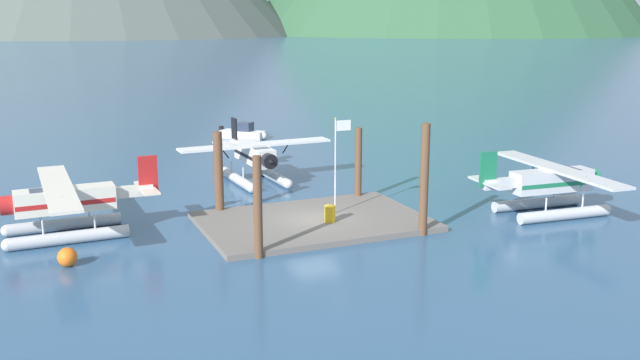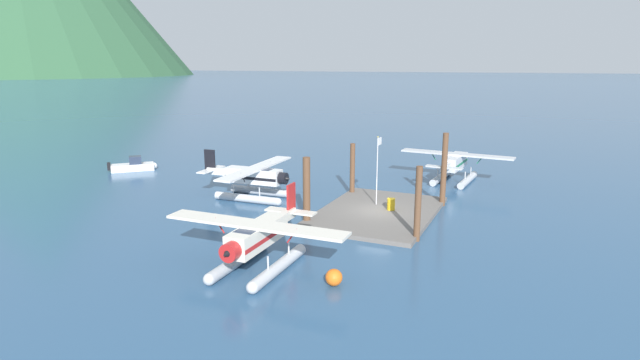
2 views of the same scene
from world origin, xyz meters
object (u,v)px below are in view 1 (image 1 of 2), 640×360
at_px(flagpole, 338,153).
at_px(seaplane_cream_port_fwd, 65,207).
at_px(seaplane_white_bow_centre, 255,159).
at_px(boat_white_open_north, 244,133).
at_px(seaplane_silver_stbd_aft, 552,187).
at_px(fuel_drum, 330,214).
at_px(mooring_buoy, 67,257).

relative_size(flagpole, seaplane_cream_port_fwd, 0.51).
bearing_deg(seaplane_white_bow_centre, seaplane_cream_port_fwd, -147.91).
relative_size(flagpole, boat_white_open_north, 1.32).
distance_m(seaplane_white_bow_centre, seaplane_cream_port_fwd, 14.75).
bearing_deg(seaplane_cream_port_fwd, boat_white_open_north, 55.93).
distance_m(flagpole, boat_white_open_north, 27.78).
relative_size(seaplane_silver_stbd_aft, seaplane_white_bow_centre, 1.00).
relative_size(fuel_drum, seaplane_silver_stbd_aft, 0.08).
relative_size(fuel_drum, seaplane_white_bow_centre, 0.08).
distance_m(flagpole, seaplane_white_bow_centre, 10.41).
xyz_separation_m(flagpole, seaplane_cream_port_fwd, (-14.00, 2.25, -2.07)).
bearing_deg(fuel_drum, seaplane_white_bow_centre, 92.02).
distance_m(fuel_drum, mooring_buoy, 13.20).
relative_size(mooring_buoy, seaplane_cream_port_fwd, 0.08).
bearing_deg(seaplane_cream_port_fwd, flagpole, -9.14).
xyz_separation_m(flagpole, seaplane_white_bow_centre, (-1.50, 10.09, -2.07)).
height_order(seaplane_silver_stbd_aft, boat_white_open_north, seaplane_silver_stbd_aft).
xyz_separation_m(fuel_drum, seaplane_silver_stbd_aft, (12.48, -2.55, 0.84)).
distance_m(mooring_buoy, seaplane_white_bow_centre, 17.83).
bearing_deg(boat_white_open_north, fuel_drum, -98.13).
relative_size(flagpole, seaplane_silver_stbd_aft, 0.51).
distance_m(seaplane_silver_stbd_aft, boat_white_open_north, 32.54).
relative_size(seaplane_cream_port_fwd, boat_white_open_north, 2.58).
bearing_deg(fuel_drum, mooring_buoy, -176.23).
bearing_deg(flagpole, boat_white_open_north, 83.70).
xyz_separation_m(mooring_buoy, seaplane_silver_stbd_aft, (25.65, -1.68, 1.14)).
bearing_deg(seaplane_white_bow_centre, boat_white_open_north, 75.36).
xyz_separation_m(seaplane_cream_port_fwd, boat_white_open_north, (17.03, 25.18, -1.09)).
height_order(seaplane_silver_stbd_aft, seaplane_cream_port_fwd, same).
xyz_separation_m(flagpole, mooring_buoy, (-14.26, -2.32, -3.21)).
xyz_separation_m(seaplane_silver_stbd_aft, seaplane_cream_port_fwd, (-25.39, 6.25, 0.00)).
relative_size(seaplane_white_bow_centre, seaplane_cream_port_fwd, 1.00).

